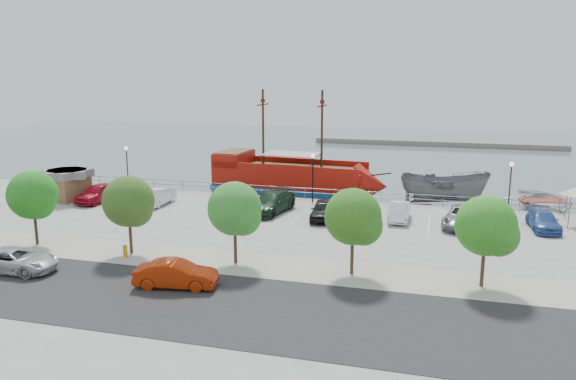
# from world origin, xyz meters

# --- Properties ---
(ground) EXTENTS (160.00, 160.00, 0.00)m
(ground) POSITION_xyz_m (0.00, 0.00, -1.00)
(ground) COLOR slate
(land_slab) EXTENTS (100.00, 58.00, 1.20)m
(land_slab) POSITION_xyz_m (0.00, -21.00, -0.60)
(land_slab) COLOR gray
(land_slab) RESTS_ON ground
(street) EXTENTS (100.00, 8.00, 0.04)m
(street) POSITION_xyz_m (0.00, -16.00, 0.01)
(street) COLOR #262424
(street) RESTS_ON land_slab
(sidewalk) EXTENTS (100.00, 4.00, 0.05)m
(sidewalk) POSITION_xyz_m (0.00, -10.00, 0.01)
(sidewalk) COLOR #A39C91
(sidewalk) RESTS_ON land_slab
(seawall_railing) EXTENTS (50.00, 0.06, 1.00)m
(seawall_railing) POSITION_xyz_m (0.00, 7.80, 0.53)
(seawall_railing) COLOR slate
(seawall_railing) RESTS_ON land_slab
(far_shore) EXTENTS (40.00, 3.00, 0.80)m
(far_shore) POSITION_xyz_m (10.00, 55.00, -0.60)
(far_shore) COLOR gray
(far_shore) RESTS_ON ground
(pirate_ship) EXTENTS (17.55, 6.09, 10.96)m
(pirate_ship) POSITION_xyz_m (-2.31, 11.96, 0.84)
(pirate_ship) COLOR #951108
(pirate_ship) RESTS_ON ground
(patrol_boat) EXTENTS (8.17, 3.68, 3.07)m
(patrol_boat) POSITION_xyz_m (11.10, 11.91, 0.53)
(patrol_boat) COLOR slate
(patrol_boat) RESTS_ON ground
(speedboat) EXTENTS (7.05, 8.87, 1.65)m
(speedboat) POSITION_xyz_m (19.56, 11.63, -0.18)
(speedboat) COLOR silver
(speedboat) RESTS_ON ground
(dock_west) EXTENTS (8.08, 3.87, 0.44)m
(dock_west) POSITION_xyz_m (-14.22, 9.20, -0.78)
(dock_west) COLOR slate
(dock_west) RESTS_ON ground
(dock_mid) EXTENTS (7.72, 3.92, 0.42)m
(dock_mid) POSITION_xyz_m (6.64, 9.20, -0.79)
(dock_mid) COLOR slate
(dock_mid) RESTS_ON ground
(dock_east) EXTENTS (6.99, 3.55, 0.38)m
(dock_east) POSITION_xyz_m (15.09, 9.20, -0.81)
(dock_east) COLOR gray
(dock_east) RESTS_ON ground
(shed) EXTENTS (4.05, 4.05, 2.71)m
(shed) POSITION_xyz_m (-21.23, 1.87, 1.44)
(shed) COLOR brown
(shed) RESTS_ON land_slab
(street_van) EXTENTS (5.01, 2.48, 1.37)m
(street_van) POSITION_xyz_m (-12.75, -14.56, 0.68)
(street_van) COLOR #B6B6B6
(street_van) RESTS_ON street
(street_sedan) EXTENTS (4.61, 2.24, 1.46)m
(street_sedan) POSITION_xyz_m (-2.77, -14.32, 0.73)
(street_sedan) COLOR #9C2507
(street_sedan) RESTS_ON street
(fire_hydrant) EXTENTS (0.29, 0.29, 0.84)m
(fire_hydrant) POSITION_xyz_m (-7.94, -10.80, 0.46)
(fire_hydrant) COLOR #CB9212
(fire_hydrant) RESTS_ON sidewalk
(lamp_post_left) EXTENTS (0.36, 0.36, 4.28)m
(lamp_post_left) POSITION_xyz_m (-18.00, 6.50, 2.94)
(lamp_post_left) COLOR black
(lamp_post_left) RESTS_ON land_slab
(lamp_post_mid) EXTENTS (0.36, 0.36, 4.28)m
(lamp_post_mid) POSITION_xyz_m (0.00, 6.50, 2.94)
(lamp_post_mid) COLOR black
(lamp_post_mid) RESTS_ON land_slab
(lamp_post_right) EXTENTS (0.36, 0.36, 4.28)m
(lamp_post_right) POSITION_xyz_m (16.00, 6.50, 2.94)
(lamp_post_right) COLOR black
(lamp_post_right) RESTS_ON land_slab
(tree_b) EXTENTS (3.30, 3.20, 5.00)m
(tree_b) POSITION_xyz_m (-14.85, -10.07, 3.30)
(tree_b) COLOR #473321
(tree_b) RESTS_ON sidewalk
(tree_c) EXTENTS (3.30, 3.20, 5.00)m
(tree_c) POSITION_xyz_m (-7.85, -10.07, 3.30)
(tree_c) COLOR #473321
(tree_c) RESTS_ON sidewalk
(tree_d) EXTENTS (3.30, 3.20, 5.00)m
(tree_d) POSITION_xyz_m (-0.85, -10.07, 3.30)
(tree_d) COLOR #473321
(tree_d) RESTS_ON sidewalk
(tree_e) EXTENTS (3.30, 3.20, 5.00)m
(tree_e) POSITION_xyz_m (6.15, -10.07, 3.30)
(tree_e) COLOR #473321
(tree_e) RESTS_ON sidewalk
(tree_f) EXTENTS (3.30, 3.20, 5.00)m
(tree_f) POSITION_xyz_m (13.15, -10.07, 3.30)
(tree_f) COLOR #473321
(tree_f) RESTS_ON sidewalk
(parked_car_a) EXTENTS (2.55, 5.02, 1.64)m
(parked_car_a) POSITION_xyz_m (-18.13, 1.83, 0.82)
(parked_car_a) COLOR #A21021
(parked_car_a) RESTS_ON land_slab
(parked_car_b) EXTENTS (1.48, 4.14, 1.36)m
(parked_car_b) POSITION_xyz_m (-12.59, 2.21, 0.68)
(parked_car_b) COLOR silver
(parked_car_b) RESTS_ON land_slab
(parked_car_c) EXTENTS (2.79, 5.00, 1.32)m
(parked_car_c) POSITION_xyz_m (-6.07, 2.08, 0.66)
(parked_car_c) COLOR navy
(parked_car_c) RESTS_ON land_slab
(parked_car_d) EXTENTS (3.36, 6.02, 1.65)m
(parked_car_d) POSITION_xyz_m (-2.48, 2.22, 0.82)
(parked_car_d) COLOR #17301C
(parked_car_d) RESTS_ON land_slab
(parked_car_e) EXTENTS (2.11, 4.51, 1.49)m
(parked_car_e) POSITION_xyz_m (2.04, 1.26, 0.75)
(parked_car_e) COLOR black
(parked_car_e) RESTS_ON land_slab
(parked_car_f) EXTENTS (1.46, 4.19, 1.38)m
(parked_car_f) POSITION_xyz_m (7.72, 2.53, 0.69)
(parked_car_f) COLOR white
(parked_car_f) RESTS_ON land_slab
(parked_car_g) EXTENTS (3.53, 5.84, 1.52)m
(parked_car_g) POSITION_xyz_m (12.46, 2.00, 0.76)
(parked_car_g) COLOR gray
(parked_car_g) RESTS_ON land_slab
(parked_car_h) EXTENTS (2.10, 4.66, 1.32)m
(parked_car_h) POSITION_xyz_m (18.01, 2.74, 0.66)
(parked_car_h) COLOR #34569E
(parked_car_h) RESTS_ON land_slab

